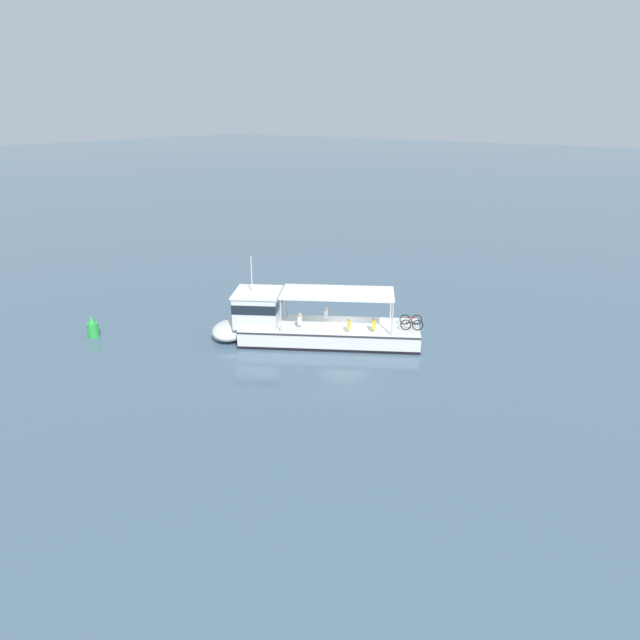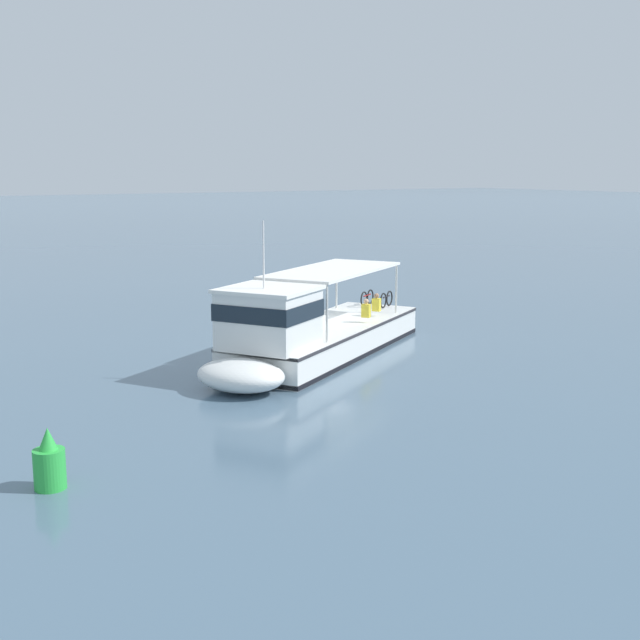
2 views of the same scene
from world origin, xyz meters
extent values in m
plane|color=slate|center=(0.00, 0.00, 0.00)|extent=(400.00, 400.00, 0.00)
cube|color=white|center=(0.30, 1.21, 0.55)|extent=(10.92, 8.26, 1.10)
ellipsoid|color=white|center=(5.63, 4.37, 0.55)|extent=(3.39, 3.65, 1.01)
cube|color=black|center=(0.30, 1.21, 0.10)|extent=(10.94, 8.29, 0.16)
cube|color=#2D2D33|center=(0.30, 1.21, 1.02)|extent=(10.95, 8.31, 0.10)
cube|color=white|center=(4.09, 3.45, 2.05)|extent=(3.62, 3.67, 1.90)
cube|color=#19232D|center=(4.09, 3.45, 2.38)|extent=(3.69, 3.74, 0.56)
cube|color=white|center=(4.09, 3.45, 3.06)|extent=(3.84, 3.88, 0.12)
cube|color=white|center=(-0.09, 0.98, 3.15)|extent=(7.26, 5.95, 0.10)
cylinder|color=silver|center=(2.02, 3.80, 2.10)|extent=(0.08, 0.08, 2.00)
cylinder|color=silver|center=(3.40, 1.46, 2.10)|extent=(0.08, 0.08, 2.00)
cylinder|color=silver|center=(-3.57, 0.49, 2.10)|extent=(0.08, 0.08, 2.00)
cylinder|color=silver|center=(-2.19, -1.85, 2.10)|extent=(0.08, 0.08, 2.00)
cylinder|color=silver|center=(4.34, 3.60, 4.22)|extent=(0.06, 0.06, 2.20)
sphere|color=white|center=(4.13, 1.41, 0.50)|extent=(0.36, 0.36, 0.36)
sphere|color=white|center=(1.30, -0.27, 0.50)|extent=(0.36, 0.36, 0.36)
sphere|color=white|center=(-1.37, -1.86, 0.50)|extent=(0.36, 0.36, 0.36)
torus|color=black|center=(-3.84, -0.73, 1.43)|extent=(0.60, 0.39, 0.66)
torus|color=black|center=(-4.44, -1.08, 1.43)|extent=(0.60, 0.39, 0.66)
cylinder|color=#232328|center=(-4.14, -0.91, 1.55)|extent=(0.63, 0.41, 0.06)
torus|color=black|center=(-3.38, -1.50, 1.43)|extent=(0.60, 0.39, 0.66)
torus|color=black|center=(-3.98, -1.86, 1.43)|extent=(0.60, 0.39, 0.66)
cylinder|color=maroon|center=(-3.68, -1.68, 1.55)|extent=(0.63, 0.41, 0.06)
cube|color=yellow|center=(-2.46, 0.64, 1.56)|extent=(0.35, 0.39, 0.52)
sphere|color=#9E7051|center=(-2.46, 0.64, 1.93)|extent=(0.20, 0.20, 0.20)
cube|color=yellow|center=(-1.28, 1.54, 1.56)|extent=(0.35, 0.39, 0.52)
sphere|color=tan|center=(-1.28, 1.54, 1.93)|extent=(0.20, 0.20, 0.20)
cube|color=white|center=(0.87, 0.81, 1.56)|extent=(0.35, 0.39, 0.52)
sphere|color=tan|center=(0.87, 0.81, 1.93)|extent=(0.20, 0.20, 0.20)
cube|color=white|center=(1.52, 2.61, 1.56)|extent=(0.35, 0.39, 0.52)
sphere|color=tan|center=(1.52, 2.61, 1.93)|extent=(0.20, 0.20, 0.20)
cylinder|color=green|center=(12.84, 9.15, 0.45)|extent=(0.70, 0.70, 0.90)
cone|color=green|center=(12.84, 9.15, 1.15)|extent=(0.42, 0.42, 0.50)
camera|label=1|loc=(-18.07, 28.00, 13.61)|focal=32.13mm
camera|label=2|loc=(17.14, 26.78, 6.96)|focal=46.05mm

